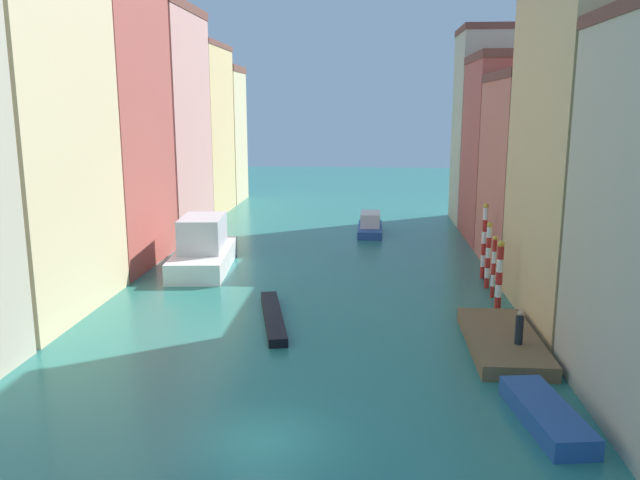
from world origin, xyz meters
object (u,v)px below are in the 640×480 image
Objects in this scene: mooring_pole_1 at (494,266)px; motorboat_1 at (370,225)px; vaporetto_white at (203,249)px; mooring_pole_3 at (484,240)px; gondola_black at (273,317)px; mooring_pole_2 at (488,255)px; motorboat_0 at (546,415)px; mooring_pole_0 at (499,274)px; person_on_dock at (519,328)px; waterfront_dock at (502,341)px.

motorboat_1 is at bearing 110.78° from mooring_pole_1.
mooring_pole_3 is at bearing -3.03° from vaporetto_white.
motorboat_1 is at bearing 78.22° from gondola_black.
vaporetto_white is at bearing 176.97° from mooring_pole_3.
mooring_pole_1 is 0.75× the size of mooring_pole_3.
mooring_pole_2 reaches higher than mooring_pole_1.
motorboat_0 is (18.06, -21.24, -1.04)m from vaporetto_white.
mooring_pole_3 is at bearing 87.56° from mooring_pole_0.
person_on_dock is 11.65m from mooring_pole_2.
waterfront_dock is at bearing -77.12° from motorboat_1.
mooring_pole_2 is (0.04, 2.13, 0.22)m from mooring_pole_1.
gondola_black is at bearing -157.08° from mooring_pole_1.
gondola_black is at bearing 160.48° from person_on_dock.
mooring_pole_2 is 0.52× the size of gondola_black.
mooring_pole_3 reaches higher than mooring_pole_0.
mooring_pole_2 is 17.98m from motorboat_0.
mooring_pole_1 is at bearing 82.93° from waterfront_dock.
mooring_pole_1 is 19.81m from vaporetto_white.
mooring_pole_3 is 0.63× the size of gondola_black.
gondola_black is (-12.65, -9.75, -2.35)m from mooring_pole_3.
motorboat_1 is (-6.36, 35.06, 0.36)m from motorboat_0.
motorboat_1 is (-7.23, 21.60, -1.31)m from mooring_pole_0.
mooring_pole_1 is at bearing 22.92° from gondola_black.
person_on_dock is (0.44, -1.22, 1.07)m from waterfront_dock.
mooring_pole_1 reaches higher than gondola_black.
vaporetto_white is (-18.00, 13.76, 1.08)m from waterfront_dock.
mooring_pole_1 reaches higher than motorboat_0.
vaporetto_white is (-18.92, 7.78, -0.63)m from mooring_pole_0.
mooring_pole_1 is 0.47× the size of gondola_black.
mooring_pole_3 is (0.18, 4.48, 0.65)m from mooring_pole_1.
gondola_black is 1.24× the size of motorboat_1.
mooring_pole_2 reaches higher than gondola_black.
mooring_pole_2 is 0.78× the size of motorboat_0.
motorboat_0 is at bearing -42.32° from gondola_black.
person_on_dock is at bearing -93.77° from mooring_pole_0.
mooring_pole_2 is 0.65× the size of motorboat_1.
mooring_pole_3 is (1.21, 12.74, 2.24)m from waterfront_dock.
mooring_pole_1 is at bearing -16.12° from vaporetto_white.
waterfront_dock is at bearing -98.71° from mooring_pole_0.
gondola_black is at bearing -58.65° from vaporetto_white.
motorboat_1 is (-6.75, 28.81, -0.67)m from person_on_dock.
mooring_pole_0 is 0.74× the size of motorboat_0.
mooring_pole_1 is at bearing -91.15° from mooring_pole_2.
waterfront_dock is at bearing -95.40° from mooring_pole_3.
motorboat_0 is at bearing -89.59° from waterfront_dock.
mooring_pole_0 is 1.05× the size of mooring_pole_1.
motorboat_1 is at bearing 103.19° from person_on_dock.
mooring_pole_1 is 4.53m from mooring_pole_3.
person_on_dock is 9.52m from mooring_pole_1.
vaporetto_white is 1.49× the size of motorboat_1.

